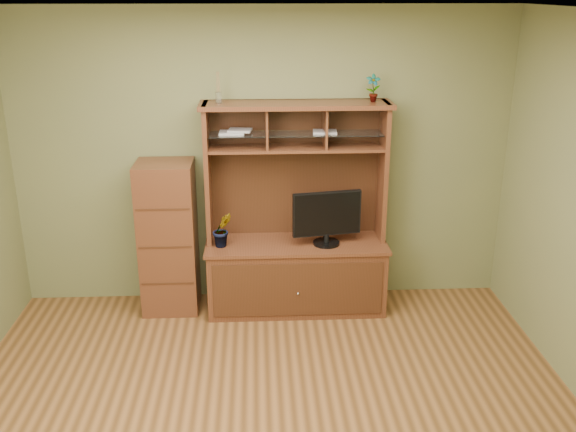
{
  "coord_description": "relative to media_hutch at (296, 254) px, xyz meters",
  "views": [
    {
      "loc": [
        -0.06,
        -3.68,
        2.83
      ],
      "look_at": [
        0.19,
        1.2,
        1.08
      ],
      "focal_mm": 40.0,
      "sensor_mm": 36.0,
      "label": 1
    }
  ],
  "objects": [
    {
      "name": "reed_diffuser",
      "position": [
        -0.66,
        0.08,
        1.48
      ],
      "size": [
        0.05,
        0.05,
        0.26
      ],
      "color": "silver",
      "rests_on": "media_hutch"
    },
    {
      "name": "top_plant",
      "position": [
        0.66,
        0.08,
        1.5
      ],
      "size": [
        0.13,
        0.1,
        0.24
      ],
      "primitive_type": "imported",
      "rotation": [
        0.0,
        0.0,
        -0.1
      ],
      "color": "#2B6824",
      "rests_on": "media_hutch"
    },
    {
      "name": "magazines",
      "position": [
        -0.27,
        0.08,
        1.13
      ],
      "size": [
        1.03,
        0.18,
        0.04
      ],
      "color": "#B4B4B9",
      "rests_on": "media_hutch"
    },
    {
      "name": "side_cabinet",
      "position": [
        -1.16,
        0.03,
        0.18
      ],
      "size": [
        0.5,
        0.45,
        1.4
      ],
      "color": "#4B2715",
      "rests_on": "room"
    },
    {
      "name": "room",
      "position": [
        -0.29,
        -1.73,
        0.83
      ],
      "size": [
        4.54,
        4.04,
        2.74
      ],
      "color": "#543518",
      "rests_on": "ground"
    },
    {
      "name": "monitor",
      "position": [
        0.27,
        -0.08,
        0.39
      ],
      "size": [
        0.62,
        0.24,
        0.49
      ],
      "rotation": [
        0.0,
        0.0,
        0.17
      ],
      "color": "black",
      "rests_on": "media_hutch"
    },
    {
      "name": "orchid_plant",
      "position": [
        -0.66,
        -0.08,
        0.29
      ],
      "size": [
        0.21,
        0.19,
        0.32
      ],
      "primitive_type": "imported",
      "rotation": [
        0.0,
        0.0,
        0.33
      ],
      "color": "#2E521C",
      "rests_on": "media_hutch"
    },
    {
      "name": "media_hutch",
      "position": [
        0.0,
        0.0,
        0.0
      ],
      "size": [
        1.66,
        0.61,
        1.9
      ],
      "color": "#4B2715",
      "rests_on": "room"
    }
  ]
}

